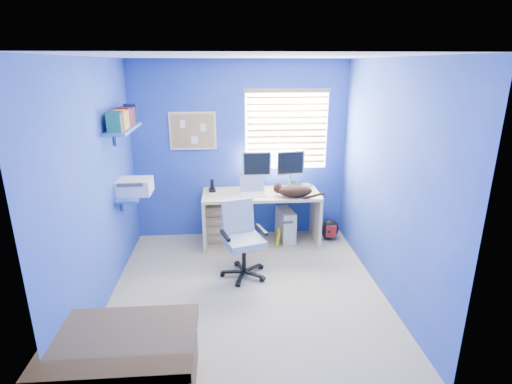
{
  "coord_description": "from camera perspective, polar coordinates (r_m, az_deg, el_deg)",
  "views": [
    {
      "loc": [
        -0.2,
        -3.93,
        2.44
      ],
      "look_at": [
        0.15,
        0.65,
        0.95
      ],
      "focal_mm": 28.0,
      "sensor_mm": 36.0,
      "label": 1
    }
  ],
  "objects": [
    {
      "name": "corkboard",
      "position": [
        5.6,
        -9.02,
        8.6
      ],
      "size": [
        0.64,
        0.02,
        0.52
      ],
      "color": "beige",
      "rests_on": "ground"
    },
    {
      "name": "window_blinds",
      "position": [
        5.64,
        4.41,
        8.82
      ],
      "size": [
        1.15,
        0.05,
        1.1
      ],
      "color": "white",
      "rests_on": "ground"
    },
    {
      "name": "phone",
      "position": [
        5.55,
        -6.3,
        0.93
      ],
      "size": [
        0.1,
        0.12,
        0.17
      ],
      "primitive_type": "cube",
      "rotation": [
        0.0,
        0.0,
        0.11
      ],
      "color": "black",
      "rests_on": "desk"
    },
    {
      "name": "backpack",
      "position": [
        5.88,
        10.48,
        -5.25
      ],
      "size": [
        0.29,
        0.24,
        0.3
      ],
      "primitive_type": "ellipsoid",
      "rotation": [
        0.0,
        0.0,
        -0.18
      ],
      "color": "black",
      "rests_on": "floor"
    },
    {
      "name": "wall_front",
      "position": [
        2.63,
        0.49,
        -8.97
      ],
      "size": [
        3.0,
        0.01,
        2.5
      ],
      "primitive_type": "cube",
      "color": "#1B41B1",
      "rests_on": "ground"
    },
    {
      "name": "wall_shelves",
      "position": [
        4.93,
        -17.88,
        5.31
      ],
      "size": [
        0.42,
        0.9,
        1.05
      ],
      "color": "#3D68B3",
      "rests_on": "ground"
    },
    {
      "name": "bed_corner",
      "position": [
        3.44,
        -18.39,
        -22.51
      ],
      "size": [
        1.06,
        0.75,
        0.51
      ],
      "primitive_type": "cube",
      "color": "brown",
      "rests_on": "floor"
    },
    {
      "name": "wall_back",
      "position": [
        5.66,
        -2.26,
        5.81
      ],
      "size": [
        3.0,
        0.01,
        2.5
      ],
      "primitive_type": "cube",
      "color": "#1B41B1",
      "rests_on": "ground"
    },
    {
      "name": "monitor_left",
      "position": [
        5.58,
        0.1,
        3.1
      ],
      "size": [
        0.4,
        0.13,
        0.54
      ],
      "primitive_type": "cube",
      "rotation": [
        0.0,
        0.0,
        0.03
      ],
      "color": "silver",
      "rests_on": "desk"
    },
    {
      "name": "wall_right",
      "position": [
        4.45,
        18.3,
        1.51
      ],
      "size": [
        0.01,
        3.2,
        2.5
      ],
      "primitive_type": "cube",
      "color": "#1B41B1",
      "rests_on": "ground"
    },
    {
      "name": "yellow_book",
      "position": [
        5.6,
        3.08,
        -6.52
      ],
      "size": [
        0.03,
        0.17,
        0.24
      ],
      "primitive_type": "cube",
      "color": "yellow",
      "rests_on": "floor"
    },
    {
      "name": "mug",
      "position": [
        5.67,
        5.45,
        0.96
      ],
      "size": [
        0.1,
        0.09,
        0.1
      ],
      "primitive_type": "imported",
      "color": "#206C4E",
      "rests_on": "desk"
    },
    {
      "name": "monitor_right",
      "position": [
        5.65,
        4.89,
        3.22
      ],
      "size": [
        0.41,
        0.18,
        0.54
      ],
      "primitive_type": "cube",
      "rotation": [
        0.0,
        0.0,
        0.15
      ],
      "color": "silver",
      "rests_on": "desk"
    },
    {
      "name": "drawer_boxes",
      "position": [
        5.74,
        -5.4,
        -4.32
      ],
      "size": [
        0.35,
        0.28,
        0.54
      ],
      "primitive_type": "cube",
      "color": "tan",
      "rests_on": "floor"
    },
    {
      "name": "cat",
      "position": [
        5.32,
        5.66,
        0.13
      ],
      "size": [
        0.51,
        0.39,
        0.16
      ],
      "primitive_type": "ellipsoid",
      "rotation": [
        0.0,
        0.0,
        -0.39
      ],
      "color": "black",
      "rests_on": "desk"
    },
    {
      "name": "desk",
      "position": [
        5.61,
        0.71,
        -3.71
      ],
      "size": [
        1.6,
        0.65,
        0.74
      ],
      "primitive_type": "cube",
      "color": "beige",
      "rests_on": "floor"
    },
    {
      "name": "floor",
      "position": [
        4.63,
        -1.27,
        -13.82
      ],
      "size": [
        3.0,
        3.2,
        0.0
      ],
      "primitive_type": "cube",
      "color": "tan",
      "rests_on": "ground"
    },
    {
      "name": "ceiling",
      "position": [
        3.94,
        -1.54,
        18.83
      ],
      "size": [
        3.0,
        3.2,
        0.0
      ],
      "primitive_type": "cube",
      "color": "white",
      "rests_on": "wall_back"
    },
    {
      "name": "wall_left",
      "position": [
        4.31,
        -21.73,
        0.62
      ],
      "size": [
        0.01,
        3.2,
        2.5
      ],
      "primitive_type": "cube",
      "color": "#1B41B1",
      "rests_on": "ground"
    },
    {
      "name": "laptop",
      "position": [
        5.37,
        -0.42,
        0.72
      ],
      "size": [
        0.35,
        0.28,
        0.22
      ],
      "primitive_type": "cube",
      "rotation": [
        0.0,
        0.0,
        0.07
      ],
      "color": "silver",
      "rests_on": "desk"
    },
    {
      "name": "office_chair",
      "position": [
        4.8,
        -1.94,
        -8.08
      ],
      "size": [
        0.65,
        0.65,
        0.9
      ],
      "color": "black",
      "rests_on": "floor"
    },
    {
      "name": "tower_pc",
      "position": [
        5.76,
        4.23,
        -4.7
      ],
      "size": [
        0.25,
        0.46,
        0.45
      ],
      "primitive_type": "cube",
      "rotation": [
        0.0,
        0.0,
        0.15
      ],
      "color": "beige",
      "rests_on": "floor"
    },
    {
      "name": "cd_spindle",
      "position": [
        5.68,
        7.13,
        0.78
      ],
      "size": [
        0.13,
        0.13,
        0.07
      ],
      "primitive_type": "cylinder",
      "color": "silver",
      "rests_on": "desk"
    }
  ]
}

